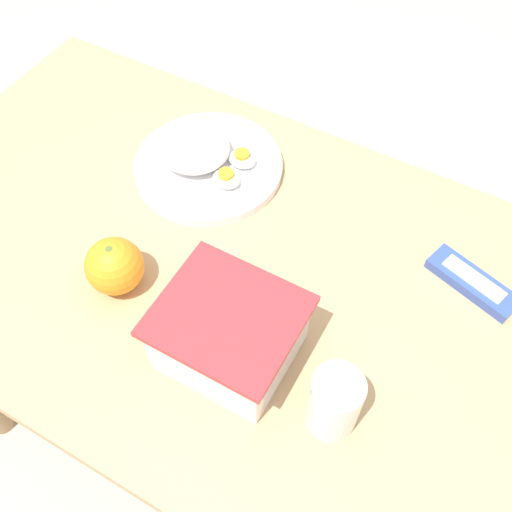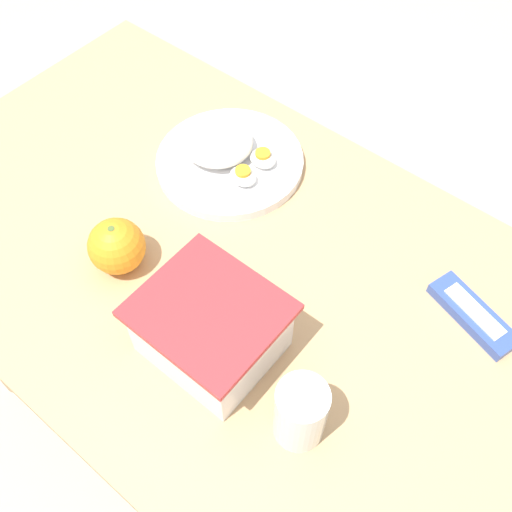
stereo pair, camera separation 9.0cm
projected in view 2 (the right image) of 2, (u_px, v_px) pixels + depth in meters
The scene contains 7 objects.
ground_plane at pixel (235, 422), 1.53m from camera, with size 10.00×10.00×0.00m, color #B2A899.
table at pixel (225, 299), 1.04m from camera, with size 1.15×0.69×0.73m.
food_container at pixel (211, 331), 0.81m from camera, with size 0.18×0.16×0.11m.
orange_fruit at pixel (117, 246), 0.89m from camera, with size 0.09×0.09×0.09m.
rice_plate at pixel (226, 155), 1.03m from camera, with size 0.26×0.26×0.06m.
candy_bar at pixel (473, 314), 0.86m from camera, with size 0.15×0.09×0.02m.
drinking_glass at pixel (300, 413), 0.73m from camera, with size 0.07×0.07×0.11m.
Camera 2 is at (-0.38, 0.38, 1.49)m, focal length 42.00 mm.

